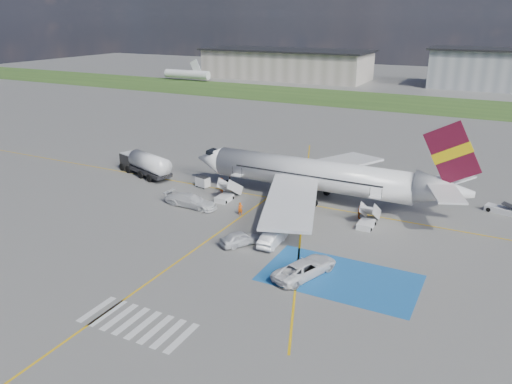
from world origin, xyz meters
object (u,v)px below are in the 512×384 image
Objects in this scene: gpu_cart at (203,182)px; car_silver_a at (241,238)px; van_white_a at (305,265)px; airliner at (322,176)px; car_silver_b at (272,238)px; van_white_b at (191,199)px; belt_loader at (505,211)px; fuel_tanker at (145,166)px.

gpu_cart is 0.47× the size of car_silver_a.
van_white_a is at bearing -23.90° from gpu_cart.
airliner is 14.79m from car_silver_b.
airliner is 6.86× the size of van_white_a.
car_silver_a is at bearing -118.87° from van_white_b.
car_silver_b is (2.93, 1.51, 0.01)m from car_silver_a.
belt_loader is 1.08× the size of car_silver_a.
van_white_b is (-10.78, 6.72, 0.31)m from car_silver_a.
gpu_cart is 20.45m from car_silver_b.
car_silver_b is 7.02m from van_white_a.
airliner is 8.35× the size of car_silver_a.
van_white_a is at bearing -73.90° from airliner.
gpu_cart reaches higher than belt_loader.
car_silver_b is at bearing -121.36° from belt_loader.
car_silver_a is at bearing -32.03° from gpu_cart.
belt_loader is 0.88× the size of van_white_b.
gpu_cart is 0.44× the size of belt_loader.
airliner is at bearing -52.56° from van_white_b.
belt_loader is (37.62, 8.42, -0.36)m from gpu_cart.
belt_loader is at bearing 15.83° from airliner.
car_silver_b is 0.85× the size of van_white_b.
gpu_cart is 38.55m from belt_loader.
car_silver_a is at bearing -11.41° from fuel_tanker.
gpu_cart is 7.47m from van_white_b.
gpu_cart is at bearing -38.55° from car_silver_b.
fuel_tanker is 10.47m from gpu_cart.
car_silver_a is (-24.09, -22.07, 0.41)m from belt_loader.
fuel_tanker is (-26.83, -1.81, -1.90)m from airliner.
van_white_b is (-34.87, -15.35, 0.71)m from belt_loader.
airliner is at bearing 23.20° from fuel_tanker.
belt_loader is at bearing 25.85° from gpu_cart.
car_silver_a is (-2.88, -16.06, -2.64)m from airliner.
gpu_cart is at bearing -11.64° from car_silver_a.
car_silver_a is (23.95, -14.26, -0.74)m from fuel_tanker.
van_white_a is (5.43, -4.43, 0.25)m from car_silver_b.
airliner is 6.82× the size of van_white_b.
car_silver_a reaches higher than belt_loader.
fuel_tanker is 5.10× the size of gpu_cart.
airliner reaches higher than belt_loader.
car_silver_a is 3.29m from car_silver_b.
car_silver_a is at bearing 25.13° from car_silver_b.
van_white_b is at bearing -55.14° from gpu_cart.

